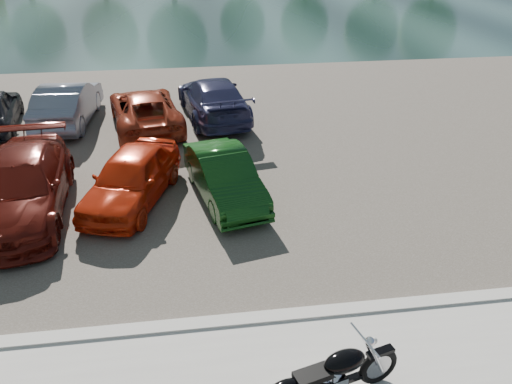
% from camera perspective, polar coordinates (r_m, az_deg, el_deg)
% --- Properties ---
extents(kerb, '(60.00, 0.30, 0.14)m').
position_cam_1_polar(kerb, '(9.61, 5.02, -13.88)').
color(kerb, '#AEAAA4').
rests_on(kerb, ground).
extents(parking_lot, '(60.00, 18.00, 0.04)m').
position_cam_1_polar(parking_lot, '(17.24, -1.33, 6.54)').
color(parking_lot, '#454038').
rests_on(parking_lot, ground).
extents(river, '(120.00, 40.00, 0.00)m').
position_cam_1_polar(river, '(45.36, -5.81, 20.45)').
color(river, '#192D2C').
rests_on(river, ground).
extents(motorcycle, '(2.28, 0.95, 1.05)m').
position_cam_1_polar(motorcycle, '(7.94, 7.28, -20.69)').
color(motorcycle, black).
rests_on(motorcycle, promenade).
extents(car_3, '(2.48, 5.26, 1.48)m').
position_cam_1_polar(car_3, '(13.52, -25.26, 0.55)').
color(car_3, '#4C100A').
rests_on(car_3, parking_lot).
extents(car_4, '(2.77, 4.30, 1.36)m').
position_cam_1_polar(car_4, '(13.19, -14.07, 1.63)').
color(car_4, red).
rests_on(car_4, parking_lot).
extents(car_5, '(2.13, 4.01, 1.26)m').
position_cam_1_polar(car_5, '(12.99, -3.62, 1.79)').
color(car_5, '#103B11').
rests_on(car_5, parking_lot).
extents(car_9, '(1.82, 4.57, 1.48)m').
position_cam_1_polar(car_9, '(19.22, -20.73, 9.49)').
color(car_9, slate).
rests_on(car_9, parking_lot).
extents(car_10, '(3.01, 5.04, 1.31)m').
position_cam_1_polar(car_10, '(18.07, -12.58, 9.22)').
color(car_10, maroon).
rests_on(car_10, parking_lot).
extents(car_11, '(2.79, 5.30, 1.46)m').
position_cam_1_polar(car_11, '(18.61, -4.91, 10.63)').
color(car_11, '#27274B').
rests_on(car_11, parking_lot).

